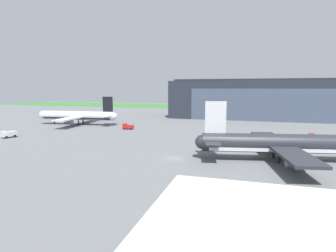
{
  "coord_description": "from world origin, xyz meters",
  "views": [
    {
      "loc": [
        16.27,
        -60.68,
        16.54
      ],
      "look_at": [
        -8.25,
        22.35,
        4.41
      ],
      "focal_mm": 29.28,
      "sensor_mm": 36.0,
      "label": 1
    }
  ],
  "objects_px": {
    "airliner_far_left": "(78,116)",
    "fuel_bowser": "(307,137)",
    "baggage_tug": "(9,134)",
    "airliner_near_right": "(284,144)",
    "stair_truck": "(128,126)",
    "maintenance_hangar": "(271,100)"
  },
  "relations": [
    {
      "from": "airliner_far_left",
      "to": "fuel_bowser",
      "type": "xyz_separation_m",
      "value": [
        91.55,
        -12.25,
        -2.8
      ]
    },
    {
      "from": "fuel_bowser",
      "to": "baggage_tug",
      "type": "xyz_separation_m",
      "value": [
        -94.48,
        -22.24,
        0.04
      ]
    },
    {
      "from": "airliner_near_right",
      "to": "baggage_tug",
      "type": "distance_m",
      "value": 84.79
    },
    {
      "from": "baggage_tug",
      "to": "stair_truck",
      "type": "xyz_separation_m",
      "value": [
        30.29,
        28.25,
        -0.11
      ]
    },
    {
      "from": "maintenance_hangar",
      "to": "baggage_tug",
      "type": "height_order",
      "value": "maintenance_hangar"
    },
    {
      "from": "maintenance_hangar",
      "to": "airliner_far_left",
      "type": "height_order",
      "value": "maintenance_hangar"
    },
    {
      "from": "maintenance_hangar",
      "to": "baggage_tug",
      "type": "relative_size",
      "value": 21.58
    },
    {
      "from": "maintenance_hangar",
      "to": "baggage_tug",
      "type": "bearing_deg",
      "value": -135.57
    },
    {
      "from": "airliner_near_right",
      "to": "stair_truck",
      "type": "height_order",
      "value": "airliner_near_right"
    },
    {
      "from": "airliner_near_right",
      "to": "fuel_bowser",
      "type": "bearing_deg",
      "value": 70.22
    },
    {
      "from": "airliner_far_left",
      "to": "fuel_bowser",
      "type": "distance_m",
      "value": 92.4
    },
    {
      "from": "baggage_tug",
      "to": "stair_truck",
      "type": "distance_m",
      "value": 41.42
    },
    {
      "from": "airliner_far_left",
      "to": "fuel_bowser",
      "type": "height_order",
      "value": "airliner_far_left"
    },
    {
      "from": "fuel_bowser",
      "to": "airliner_near_right",
      "type": "bearing_deg",
      "value": -109.78
    },
    {
      "from": "baggage_tug",
      "to": "stair_truck",
      "type": "bearing_deg",
      "value": 43.0
    },
    {
      "from": "fuel_bowser",
      "to": "baggage_tug",
      "type": "distance_m",
      "value": 97.06
    },
    {
      "from": "maintenance_hangar",
      "to": "stair_truck",
      "type": "xyz_separation_m",
      "value": [
        -57.69,
        -58.0,
        -9.07
      ]
    },
    {
      "from": "maintenance_hangar",
      "to": "stair_truck",
      "type": "bearing_deg",
      "value": -134.85
    },
    {
      "from": "airliner_far_left",
      "to": "stair_truck",
      "type": "xyz_separation_m",
      "value": [
        27.37,
        -6.23,
        -2.87
      ]
    },
    {
      "from": "baggage_tug",
      "to": "stair_truck",
      "type": "relative_size",
      "value": 1.12
    },
    {
      "from": "fuel_bowser",
      "to": "stair_truck",
      "type": "relative_size",
      "value": 1.03
    },
    {
      "from": "airliner_near_right",
      "to": "baggage_tug",
      "type": "bearing_deg",
      "value": 176.44
    }
  ]
}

